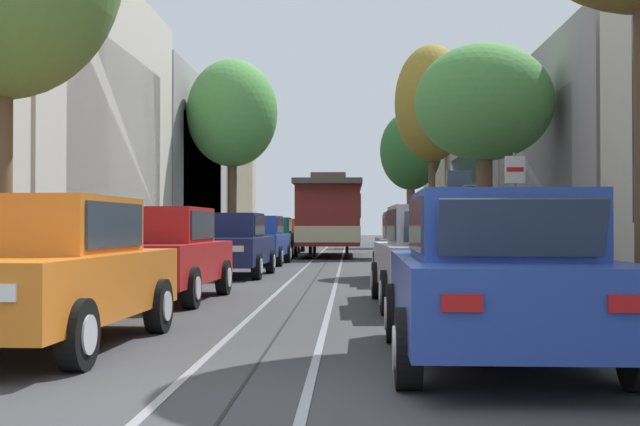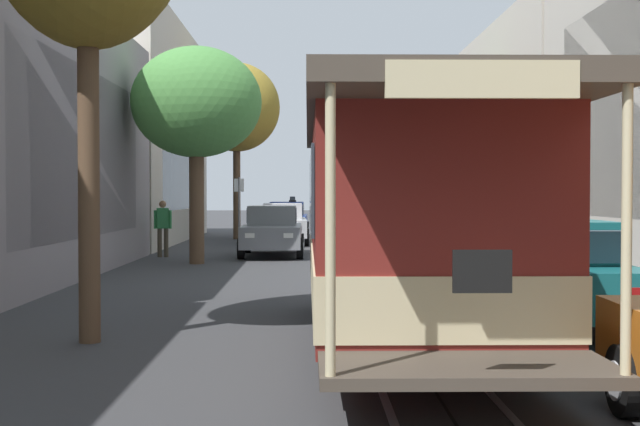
% 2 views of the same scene
% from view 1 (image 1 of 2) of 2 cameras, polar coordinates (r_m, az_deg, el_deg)
% --- Properties ---
extents(ground_plane, '(160.00, 160.00, 0.00)m').
position_cam_1_polar(ground_plane, '(30.18, 0.43, -3.25)').
color(ground_plane, '#38383A').
extents(trolley_track_rails, '(1.14, 68.51, 0.01)m').
position_cam_1_polar(trolley_track_rails, '(34.22, 0.63, -2.95)').
color(trolley_track_rails, gray).
rests_on(trolley_track_rails, ground).
extents(building_facade_left, '(5.90, 60.21, 9.13)m').
position_cam_1_polar(building_facade_left, '(35.47, -13.85, 4.28)').
color(building_facade_left, beige).
rests_on(building_facade_left, ground).
extents(building_facade_right, '(5.61, 60.21, 8.84)m').
position_cam_1_polar(building_facade_right, '(32.58, 16.12, 3.39)').
color(building_facade_right, beige).
rests_on(building_facade_right, ground).
extents(parked_car_orange_near_left, '(2.12, 4.41, 1.58)m').
position_cam_1_polar(parked_car_orange_near_left, '(9.39, -17.98, -3.69)').
color(parked_car_orange_near_left, orange).
rests_on(parked_car_orange_near_left, ground).
extents(parked_car_red_second_left, '(2.11, 4.41, 1.58)m').
position_cam_1_polar(parked_car_red_second_left, '(14.75, -10.73, -2.66)').
color(parked_car_red_second_left, red).
rests_on(parked_car_red_second_left, ground).
extents(parked_car_navy_mid_left, '(2.07, 4.39, 1.58)m').
position_cam_1_polar(parked_car_navy_mid_left, '(21.56, -6.05, -2.09)').
color(parked_car_navy_mid_left, '#19234C').
rests_on(parked_car_navy_mid_left, ground).
extents(parked_car_blue_fourth_left, '(2.09, 4.40, 1.58)m').
position_cam_1_polar(parked_car_blue_fourth_left, '(27.91, -4.23, -1.80)').
color(parked_car_blue_fourth_left, '#233D93').
rests_on(parked_car_blue_fourth_left, ground).
extents(parked_car_teal_fifth_left, '(2.02, 4.37, 1.58)m').
position_cam_1_polar(parked_car_teal_fifth_left, '(33.77, -3.31, -1.63)').
color(parked_car_teal_fifth_left, '#196B70').
rests_on(parked_car_teal_fifth_left, ground).
extents(parked_car_orange_sixth_left, '(2.09, 4.40, 1.58)m').
position_cam_1_polar(parked_car_orange_sixth_left, '(40.21, -2.57, -1.50)').
color(parked_car_orange_sixth_left, orange).
rests_on(parked_car_orange_sixth_left, ground).
extents(parked_car_blue_near_right, '(2.05, 4.38, 1.58)m').
position_cam_1_polar(parked_car_blue_near_right, '(8.08, 11.67, -4.19)').
color(parked_car_blue_near_right, '#233D93').
rests_on(parked_car_blue_near_right, ground).
extents(parked_car_silver_second_right, '(2.07, 4.39, 1.58)m').
position_cam_1_polar(parked_car_silver_second_right, '(13.58, 7.89, -2.83)').
color(parked_car_silver_second_right, '#B7B7BC').
rests_on(parked_car_silver_second_right, ground).
extents(parked_car_grey_mid_right, '(2.01, 4.37, 1.58)m').
position_cam_1_polar(parked_car_grey_mid_right, '(19.69, 6.48, -2.20)').
color(parked_car_grey_mid_right, slate).
rests_on(parked_car_grey_mid_right, ground).
extents(street_tree_kerb_left_second, '(3.95, 4.23, 8.51)m').
position_cam_1_polar(street_tree_kerb_left_second, '(37.70, -5.86, 6.58)').
color(street_tree_kerb_left_second, brown).
rests_on(street_tree_kerb_left_second, ground).
extents(street_tree_kerb_right_second, '(3.65, 2.93, 6.07)m').
position_cam_1_polar(street_tree_kerb_right_second, '(23.08, 10.89, 7.15)').
color(street_tree_kerb_right_second, brown).
rests_on(street_tree_kerb_right_second, ground).
extents(street_tree_kerb_right_mid, '(3.02, 3.22, 8.65)m').
position_cam_1_polar(street_tree_kerb_right_mid, '(35.41, 7.45, 7.22)').
color(street_tree_kerb_right_mid, brown).
rests_on(street_tree_kerb_right_mid, ground).
extents(street_tree_kerb_right_fourth, '(3.53, 3.03, 7.84)m').
position_cam_1_polar(street_tree_kerb_right_fourth, '(49.64, 6.06, 4.07)').
color(street_tree_kerb_right_fourth, brown).
rests_on(street_tree_kerb_right_fourth, ground).
extents(cable_car_trolley, '(2.60, 9.14, 3.28)m').
position_cam_1_polar(cable_car_trolley, '(35.02, 0.66, -0.19)').
color(cable_car_trolley, maroon).
rests_on(cable_car_trolley, ground).
extents(motorcycle_with_rider, '(0.50, 1.85, 1.83)m').
position_cam_1_polar(motorcycle_with_rider, '(8.27, 9.67, -3.03)').
color(motorcycle_with_rider, black).
rests_on(motorcycle_with_rider, ground).
extents(pedestrian_on_left_pavement, '(0.55, 0.26, 1.75)m').
position_cam_1_polar(pedestrian_on_left_pavement, '(20.72, 15.71, -1.58)').
color(pedestrian_on_left_pavement, '#4C4233').
rests_on(pedestrian_on_left_pavement, ground).
extents(street_sign_post, '(0.36, 0.07, 2.57)m').
position_cam_1_polar(street_sign_post, '(15.62, 12.85, 0.40)').
color(street_sign_post, slate).
rests_on(street_sign_post, ground).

